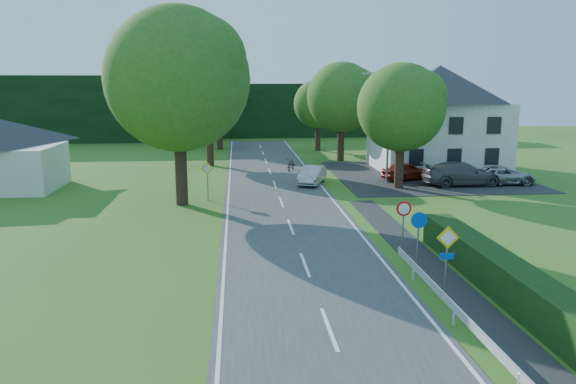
{
  "coord_description": "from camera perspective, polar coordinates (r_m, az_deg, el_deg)",
  "views": [
    {
      "loc": [
        -2.66,
        -9.5,
        7.32
      ],
      "look_at": [
        -0.09,
        18.53,
        1.75
      ],
      "focal_mm": 35.0,
      "sensor_mm": 36.0,
      "label": 1
    }
  ],
  "objects": [
    {
      "name": "tree_left_back",
      "position": [
        61.61,
        -7.01,
        8.06
      ],
      "size": [
        6.6,
        6.6,
        8.07
      ],
      "primitive_type": null,
      "color": "#2C5519",
      "rests_on": "ground"
    },
    {
      "name": "house_white",
      "position": [
        48.54,
        14.97,
        7.38
      ],
      "size": [
        10.6,
        8.4,
        8.6
      ],
      "color": "silver",
      "rests_on": "ground"
    },
    {
      "name": "moving_car",
      "position": [
        40.4,
        2.46,
        1.76
      ],
      "size": [
        2.67,
        4.24,
        1.32
      ],
      "primitive_type": "imported",
      "rotation": [
        0.0,
        0.0,
        -0.34
      ],
      "color": "#ACACB1",
      "rests_on": "road"
    },
    {
      "name": "sign_roundabout",
      "position": [
        22.35,
        13.12,
        -3.73
      ],
      "size": [
        0.64,
        0.08,
        2.37
      ],
      "color": "gray",
      "rests_on": "ground"
    },
    {
      "name": "motorcycle",
      "position": [
        46.56,
        0.31,
        2.85
      ],
      "size": [
        1.29,
        2.11,
        1.05
      ],
      "primitive_type": "imported",
      "rotation": [
        0.0,
        0.0,
        -0.32
      ],
      "color": "black",
      "rests_on": "road"
    },
    {
      "name": "parked_car_red",
      "position": [
        42.91,
        11.96,
        2.08
      ],
      "size": [
        4.17,
        2.77,
        1.32
      ],
      "primitive_type": "imported",
      "rotation": [
        0.0,
        0.0,
        1.91
      ],
      "color": "maroon",
      "rests_on": "parking_pad"
    },
    {
      "name": "streetlight",
      "position": [
        41.03,
        10.0,
        7.04
      ],
      "size": [
        2.03,
        0.18,
        8.0
      ],
      "color": "gray",
      "rests_on": "ground"
    },
    {
      "name": "parked_car_silver_b",
      "position": [
        43.12,
        21.0,
        1.59
      ],
      "size": [
        4.63,
        2.19,
        1.28
      ],
      "primitive_type": "imported",
      "rotation": [
        0.0,
        0.0,
        1.56
      ],
      "color": "#9B9BA1",
      "rests_on": "parking_pad"
    },
    {
      "name": "road",
      "position": [
        30.5,
        -0.08,
        -2.65
      ],
      "size": [
        7.0,
        80.0,
        0.04
      ],
      "primitive_type": "cube",
      "color": "#3B3B3E",
      "rests_on": "ground"
    },
    {
      "name": "treeline_right",
      "position": [
        76.34,
        2.82,
        8.31
      ],
      "size": [
        30.0,
        5.0,
        7.0
      ],
      "primitive_type": "cube",
      "color": "black",
      "rests_on": "ground"
    },
    {
      "name": "parasol",
      "position": [
        44.83,
        11.99,
        3.03
      ],
      "size": [
        3.14,
        3.17,
        2.21
      ],
      "primitive_type": "imported",
      "rotation": [
        0.0,
        0.0,
        0.38
      ],
      "color": "#B9130E",
      "rests_on": "parking_pad"
    },
    {
      "name": "tree_right_far",
      "position": [
        52.47,
        5.43,
        8.11
      ],
      "size": [
        7.4,
        7.4,
        9.09
      ],
      "primitive_type": null,
      "color": "#2C5519",
      "rests_on": "ground"
    },
    {
      "name": "sign_priority_right",
      "position": [
        19.61,
        15.87,
        -5.6
      ],
      "size": [
        0.78,
        0.09,
        2.59
      ],
      "color": "gray",
      "rests_on": "ground"
    },
    {
      "name": "line_edge_left",
      "position": [
        30.39,
        -6.21,
        -2.72
      ],
      "size": [
        0.12,
        80.0,
        0.01
      ],
      "primitive_type": "cube",
      "color": "white",
      "rests_on": "road"
    },
    {
      "name": "tree_right_back",
      "position": [
        60.23,
        3.06,
        7.81
      ],
      "size": [
        6.2,
        6.2,
        7.56
      ],
      "primitive_type": null,
      "color": "#2C5519",
      "rests_on": "ground"
    },
    {
      "name": "tree_right_mid",
      "position": [
        39.24,
        11.38,
        6.55
      ],
      "size": [
        7.0,
        7.0,
        8.58
      ],
      "primitive_type": null,
      "color": "#2C5519",
      "rests_on": "ground"
    },
    {
      "name": "tree_left_far",
      "position": [
        49.64,
        -8.0,
        7.59
      ],
      "size": [
        7.0,
        7.0,
        8.58
      ],
      "primitive_type": null,
      "color": "#2C5519",
      "rests_on": "ground"
    },
    {
      "name": "parked_car_grey",
      "position": [
        41.77,
        17.28,
        1.79
      ],
      "size": [
        5.71,
        2.44,
        1.64
      ],
      "primitive_type": "imported",
      "rotation": [
        0.0,
        0.0,
        1.6
      ],
      "color": "#4B4D51",
      "rests_on": "parking_pad"
    },
    {
      "name": "parking_pad",
      "position": [
        45.54,
        13.62,
        1.66
      ],
      "size": [
        14.0,
        16.0,
        0.04
      ],
      "primitive_type": "cube",
      "color": "#252528",
      "rests_on": "ground"
    },
    {
      "name": "line_edge_right",
      "position": [
        30.95,
        5.93,
        -2.46
      ],
      "size": [
        0.12,
        80.0,
        0.01
      ],
      "primitive_type": "cube",
      "color": "white",
      "rests_on": "road"
    },
    {
      "name": "line_centre",
      "position": [
        30.5,
        -0.08,
        -2.6
      ],
      "size": [
        0.12,
        80.0,
        0.01
      ],
      "primitive_type": null,
      "color": "white",
      "rests_on": "road"
    },
    {
      "name": "sign_speed_limit",
      "position": [
        24.17,
        11.66,
        -2.31
      ],
      "size": [
        0.64,
        0.11,
        2.37
      ],
      "color": "gray",
      "rests_on": "ground"
    },
    {
      "name": "treeline_left",
      "position": [
        75.93,
        -24.97,
        7.66
      ],
      "size": [
        44.0,
        6.0,
        8.0
      ],
      "primitive_type": "cube",
      "color": "black",
      "rests_on": "ground"
    },
    {
      "name": "tree_main",
      "position": [
        33.7,
        -11.04,
        8.44
      ],
      "size": [
        9.4,
        9.4,
        11.64
      ],
      "primitive_type": null,
      "color": "#2C5519",
      "rests_on": "ground"
    },
    {
      "name": "sign_priority_left",
      "position": [
        34.98,
        -8.19,
        1.87
      ],
      "size": [
        0.78,
        0.09,
        2.44
      ],
      "color": "gray",
      "rests_on": "ground"
    }
  ]
}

